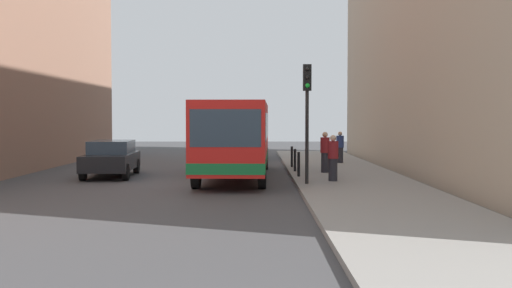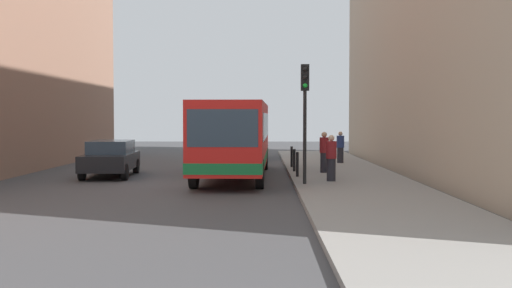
{
  "view_description": "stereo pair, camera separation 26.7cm",
  "coord_description": "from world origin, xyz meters",
  "px_view_note": "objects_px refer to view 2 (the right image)",
  "views": [
    {
      "loc": [
        1.8,
        -22.58,
        2.45
      ],
      "look_at": [
        1.86,
        0.64,
        1.45
      ],
      "focal_mm": 43.97,
      "sensor_mm": 36.0,
      "label": 1
    },
    {
      "loc": [
        2.06,
        -22.58,
        2.45
      ],
      "look_at": [
        1.86,
        0.64,
        1.45
      ],
      "focal_mm": 43.97,
      "sensor_mm": 36.0,
      "label": 2
    }
  ],
  "objects_px": {
    "car_behind_bus": "(244,145)",
    "traffic_light": "(305,101)",
    "car_beside_bus": "(111,158)",
    "pedestrian_near_signal": "(331,158)",
    "pedestrian_far_sidewalk": "(340,147)",
    "bus": "(235,135)",
    "bollard_mid": "(294,160)",
    "pedestrian_mid_sidewalk": "(324,152)",
    "bollard_near": "(297,164)",
    "bollard_far": "(292,157)"
  },
  "relations": [
    {
      "from": "bollard_near",
      "to": "bollard_mid",
      "type": "bearing_deg",
      "value": 90.0
    },
    {
      "from": "traffic_light",
      "to": "car_behind_bus",
      "type": "bearing_deg",
      "value": 99.24
    },
    {
      "from": "car_behind_bus",
      "to": "pedestrian_near_signal",
      "type": "xyz_separation_m",
      "value": [
        3.52,
        -14.42,
        0.19
      ]
    },
    {
      "from": "traffic_light",
      "to": "bollard_near",
      "type": "height_order",
      "value": "traffic_light"
    },
    {
      "from": "bus",
      "to": "pedestrian_mid_sidewalk",
      "type": "relative_size",
      "value": 6.58
    },
    {
      "from": "bollard_mid",
      "to": "pedestrian_mid_sidewalk",
      "type": "bearing_deg",
      "value": -25.41
    },
    {
      "from": "car_beside_bus",
      "to": "pedestrian_near_signal",
      "type": "bearing_deg",
      "value": 156.97
    },
    {
      "from": "bollard_mid",
      "to": "pedestrian_mid_sidewalk",
      "type": "relative_size",
      "value": 0.56
    },
    {
      "from": "pedestrian_far_sidewalk",
      "to": "pedestrian_near_signal",
      "type": "bearing_deg",
      "value": 102.32
    },
    {
      "from": "bollard_mid",
      "to": "bollard_far",
      "type": "bearing_deg",
      "value": 90.0
    },
    {
      "from": "bus",
      "to": "bollard_near",
      "type": "distance_m",
      "value": 2.94
    },
    {
      "from": "pedestrian_mid_sidewalk",
      "to": "bollard_far",
      "type": "bearing_deg",
      "value": -65.78
    },
    {
      "from": "traffic_light",
      "to": "pedestrian_far_sidewalk",
      "type": "distance_m",
      "value": 10.43
    },
    {
      "from": "bus",
      "to": "bollard_far",
      "type": "height_order",
      "value": "bus"
    },
    {
      "from": "bollard_mid",
      "to": "pedestrian_mid_sidewalk",
      "type": "distance_m",
      "value": 1.38
    },
    {
      "from": "traffic_light",
      "to": "bollard_far",
      "type": "bearing_deg",
      "value": 90.79
    },
    {
      "from": "car_beside_bus",
      "to": "pedestrian_near_signal",
      "type": "distance_m",
      "value": 9.26
    },
    {
      "from": "car_beside_bus",
      "to": "pedestrian_far_sidewalk",
      "type": "distance_m",
      "value": 11.7
    },
    {
      "from": "bollard_near",
      "to": "bollard_mid",
      "type": "height_order",
      "value": "same"
    },
    {
      "from": "bollard_far",
      "to": "pedestrian_far_sidewalk",
      "type": "bearing_deg",
      "value": 45.8
    },
    {
      "from": "bollard_mid",
      "to": "pedestrian_mid_sidewalk",
      "type": "xyz_separation_m",
      "value": [
        1.21,
        -0.57,
        0.37
      ]
    },
    {
      "from": "bollard_near",
      "to": "bollard_far",
      "type": "height_order",
      "value": "same"
    },
    {
      "from": "bollard_mid",
      "to": "bollard_far",
      "type": "xyz_separation_m",
      "value": [
        0.0,
        2.3,
        0.0
      ]
    },
    {
      "from": "bus",
      "to": "pedestrian_far_sidewalk",
      "type": "distance_m",
      "value": 7.94
    },
    {
      "from": "bollard_far",
      "to": "car_behind_bus",
      "type": "bearing_deg",
      "value": 106.5
    },
    {
      "from": "bus",
      "to": "car_beside_bus",
      "type": "bearing_deg",
      "value": -1.71
    },
    {
      "from": "car_beside_bus",
      "to": "bollard_near",
      "type": "height_order",
      "value": "car_beside_bus"
    },
    {
      "from": "pedestrian_near_signal",
      "to": "pedestrian_mid_sidewalk",
      "type": "bearing_deg",
      "value": 73.44
    },
    {
      "from": "bus",
      "to": "bollard_far",
      "type": "bearing_deg",
      "value": -124.11
    },
    {
      "from": "bus",
      "to": "car_behind_bus",
      "type": "xyz_separation_m",
      "value": [
        0.06,
        11.55,
        -0.94
      ]
    },
    {
      "from": "traffic_light",
      "to": "pedestrian_far_sidewalk",
      "type": "bearing_deg",
      "value": 76.0
    },
    {
      "from": "car_beside_bus",
      "to": "bollard_mid",
      "type": "xyz_separation_m",
      "value": [
        7.59,
        0.85,
        -0.16
      ]
    },
    {
      "from": "bus",
      "to": "pedestrian_near_signal",
      "type": "distance_m",
      "value": 4.65
    },
    {
      "from": "traffic_light",
      "to": "pedestrian_far_sidewalk",
      "type": "height_order",
      "value": "traffic_light"
    },
    {
      "from": "pedestrian_near_signal",
      "to": "pedestrian_mid_sidewalk",
      "type": "xyz_separation_m",
      "value": [
        0.09,
        3.43,
        0.02
      ]
    },
    {
      "from": "car_behind_bus",
      "to": "pedestrian_near_signal",
      "type": "distance_m",
      "value": 14.84
    },
    {
      "from": "bollard_far",
      "to": "pedestrian_near_signal",
      "type": "bearing_deg",
      "value": -79.95
    },
    {
      "from": "bollard_mid",
      "to": "pedestrian_far_sidewalk",
      "type": "distance_m",
      "value": 5.58
    },
    {
      "from": "pedestrian_near_signal",
      "to": "bollard_mid",
      "type": "bearing_deg",
      "value": 90.5
    },
    {
      "from": "car_beside_bus",
      "to": "pedestrian_mid_sidewalk",
      "type": "bearing_deg",
      "value": 178.71
    },
    {
      "from": "car_behind_bus",
      "to": "bollard_near",
      "type": "xyz_separation_m",
      "value": [
        2.4,
        -12.71,
        -0.16
      ]
    },
    {
      "from": "bollard_mid",
      "to": "pedestrian_far_sidewalk",
      "type": "relative_size",
      "value": 0.6
    },
    {
      "from": "pedestrian_far_sidewalk",
      "to": "car_beside_bus",
      "type": "bearing_deg",
      "value": 51.23
    },
    {
      "from": "car_behind_bus",
      "to": "traffic_light",
      "type": "relative_size",
      "value": 1.08
    },
    {
      "from": "pedestrian_near_signal",
      "to": "bus",
      "type": "bearing_deg",
      "value": 126.25
    },
    {
      "from": "bollard_mid",
      "to": "pedestrian_near_signal",
      "type": "height_order",
      "value": "pedestrian_near_signal"
    },
    {
      "from": "bus",
      "to": "traffic_light",
      "type": "distance_m",
      "value": 4.79
    },
    {
      "from": "car_behind_bus",
      "to": "traffic_light",
      "type": "height_order",
      "value": "traffic_light"
    },
    {
      "from": "bollard_far",
      "to": "pedestrian_far_sidewalk",
      "type": "relative_size",
      "value": 0.6
    },
    {
      "from": "pedestrian_mid_sidewalk",
      "to": "bollard_near",
      "type": "bearing_deg",
      "value": 56.52
    }
  ]
}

